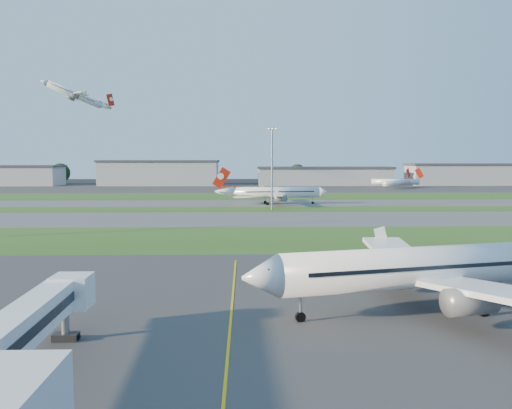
{
  "coord_description": "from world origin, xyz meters",
  "views": [
    {
      "loc": [
        6.41,
        -47.89,
        16.17
      ],
      "look_at": [
        8.7,
        51.32,
        7.0
      ],
      "focal_mm": 35.0,
      "sensor_mm": 36.0,
      "label": 1
    }
  ],
  "objects_px": {
    "light_mast_centre": "(272,163)",
    "mini_jet_near": "(397,183)",
    "mini_jet_far": "(395,182)",
    "jet_bridge": "(2,341)",
    "airliner_taxiing": "(275,193)",
    "airliner_parked": "(437,268)"
  },
  "relations": [
    {
      "from": "jet_bridge",
      "to": "airliner_parked",
      "type": "bearing_deg",
      "value": 27.18
    },
    {
      "from": "airliner_taxiing",
      "to": "jet_bridge",
      "type": "bearing_deg",
      "value": 73.19
    },
    {
      "from": "airliner_taxiing",
      "to": "light_mast_centre",
      "type": "distance_m",
      "value": 22.17
    },
    {
      "from": "airliner_taxiing",
      "to": "mini_jet_near",
      "type": "height_order",
      "value": "airliner_taxiing"
    },
    {
      "from": "jet_bridge",
      "to": "light_mast_centre",
      "type": "relative_size",
      "value": 1.04
    },
    {
      "from": "airliner_taxiing",
      "to": "mini_jet_far",
      "type": "bearing_deg",
      "value": -131.99
    },
    {
      "from": "airliner_parked",
      "to": "airliner_taxiing",
      "type": "height_order",
      "value": "airliner_parked"
    },
    {
      "from": "airliner_parked",
      "to": "mini_jet_near",
      "type": "bearing_deg",
      "value": 60.96
    },
    {
      "from": "mini_jet_far",
      "to": "light_mast_centre",
      "type": "height_order",
      "value": "light_mast_centre"
    },
    {
      "from": "jet_bridge",
      "to": "airliner_parked",
      "type": "xyz_separation_m",
      "value": [
        36.6,
        18.79,
        0.66
      ]
    },
    {
      "from": "airliner_parked",
      "to": "light_mast_centre",
      "type": "xyz_separation_m",
      "value": [
        -11.8,
        104.44,
        10.15
      ]
    },
    {
      "from": "mini_jet_far",
      "to": "light_mast_centre",
      "type": "relative_size",
      "value": 1.11
    },
    {
      "from": "jet_bridge",
      "to": "airliner_parked",
      "type": "distance_m",
      "value": 41.15
    },
    {
      "from": "jet_bridge",
      "to": "light_mast_centre",
      "type": "height_order",
      "value": "light_mast_centre"
    },
    {
      "from": "mini_jet_near",
      "to": "airliner_parked",
      "type": "bearing_deg",
      "value": -151.54
    },
    {
      "from": "light_mast_centre",
      "to": "mini_jet_near",
      "type": "bearing_deg",
      "value": 56.32
    },
    {
      "from": "jet_bridge",
      "to": "airliner_taxiing",
      "type": "xyz_separation_m",
      "value": [
        27.07,
        142.54,
        0.15
      ]
    },
    {
      "from": "jet_bridge",
      "to": "mini_jet_near",
      "type": "relative_size",
      "value": 1.24
    },
    {
      "from": "airliner_parked",
      "to": "light_mast_centre",
      "type": "bearing_deg",
      "value": 83.43
    },
    {
      "from": "jet_bridge",
      "to": "airliner_parked",
      "type": "height_order",
      "value": "airliner_parked"
    },
    {
      "from": "mini_jet_near",
      "to": "mini_jet_far",
      "type": "bearing_deg",
      "value": 31.61
    },
    {
      "from": "jet_bridge",
      "to": "mini_jet_near",
      "type": "xyz_separation_m",
      "value": [
        98.29,
        233.5,
        -0.73
      ]
    }
  ]
}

